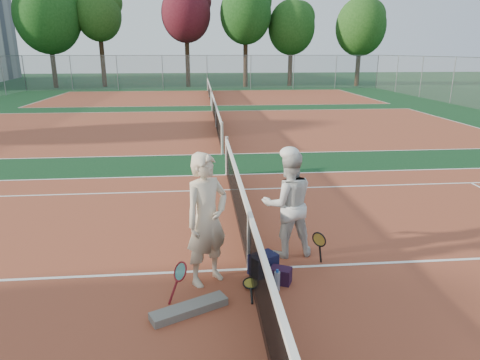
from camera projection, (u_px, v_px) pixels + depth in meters
name	position (u px, v px, depth m)	size (l,w,h in m)	color
ground	(249.00, 269.00, 6.85)	(130.00, 130.00, 0.00)	black
court_main	(249.00, 269.00, 6.85)	(23.77, 10.97, 0.01)	brown
court_far_a	(216.00, 127.00, 19.72)	(23.77, 10.97, 0.01)	brown
court_far_b	(209.00, 97.00, 32.59)	(23.77, 10.97, 0.01)	brown
net_main	(249.00, 240.00, 6.70)	(0.10, 10.98, 1.02)	black
net_far_a	(216.00, 116.00, 19.57)	(0.10, 10.98, 1.02)	black
net_far_b	(209.00, 90.00, 32.44)	(0.10, 10.98, 1.02)	black
fence_back	(207.00, 72.00, 38.83)	(32.00, 0.06, 3.00)	slate
player_a	(207.00, 220.00, 6.22)	(0.73, 0.48, 2.00)	beige
player_b	(288.00, 204.00, 7.13)	(0.89, 0.69, 1.82)	silver
racket_red	(181.00, 281.00, 5.96)	(0.30, 0.27, 0.55)	maroon
racket_black_held	(319.00, 249.00, 6.90)	(0.19, 0.27, 0.59)	black
racket_spare	(251.00, 284.00, 6.33)	(0.60, 0.27, 0.09)	black
sports_bag_navy	(263.00, 264.00, 6.67)	(0.42, 0.28, 0.33)	black
sports_bag_purple	(281.00, 275.00, 6.42)	(0.30, 0.21, 0.25)	black
net_cover_canvas	(189.00, 309.00, 5.70)	(1.06, 0.25, 0.11)	#605D57
water_bottle	(277.00, 281.00, 6.20)	(0.09, 0.09, 0.30)	#C9E3FF
tree_back_0	(48.00, 16.00, 39.18)	(5.95, 5.95, 9.88)	#382314
tree_back_1	(99.00, 15.00, 40.23)	(4.24, 4.24, 9.07)	#382314
tree_back_maroon	(186.00, 14.00, 40.22)	(4.63, 4.63, 9.41)	#382314
tree_back_3	(246.00, 14.00, 40.18)	(4.83, 4.83, 9.48)	#382314
tree_back_4	(291.00, 28.00, 41.55)	(4.52, 4.52, 8.16)	#382314
tree_back_5	(361.00, 27.00, 41.49)	(4.83, 4.83, 8.41)	#382314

